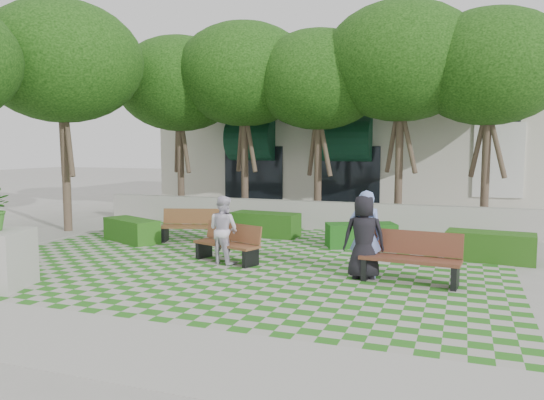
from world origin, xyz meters
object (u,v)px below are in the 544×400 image
at_px(person_dark, 364,237).
at_px(hedge_midleft, 265,224).
at_px(hedge_midright, 361,235).
at_px(bench_east, 411,258).
at_px(hedge_west, 132,230).
at_px(person_white, 223,230).
at_px(hedge_east, 490,247).
at_px(bench_mid, 228,244).
at_px(person_blue, 365,234).
at_px(bench_west, 193,226).

bearing_deg(person_dark, hedge_midleft, -61.84).
distance_m(hedge_midright, hedge_midleft, 3.13).
distance_m(bench_east, hedge_midright, 3.75).
bearing_deg(hedge_west, person_white, -24.19).
bearing_deg(hedge_east, bench_mid, -159.31).
height_order(bench_east, hedge_midright, bench_east).
distance_m(hedge_east, person_white, 6.29).
distance_m(bench_mid, person_dark, 3.33).
bearing_deg(bench_east, person_white, -178.78).
height_order(hedge_midright, hedge_west, hedge_west).
relative_size(hedge_west, person_dark, 1.07).
height_order(bench_east, person_white, person_white).
xyz_separation_m(hedge_midright, person_blue, (0.69, -3.29, 0.59)).
distance_m(hedge_midleft, person_blue, 5.53).
relative_size(person_dark, person_white, 1.10).
distance_m(bench_east, person_blue, 1.02).
bearing_deg(bench_west, hedge_east, -16.29).
bearing_deg(hedge_midright, bench_mid, -131.88).
bearing_deg(person_dark, person_white, -19.08).
relative_size(bench_mid, hedge_east, 0.91).
bearing_deg(person_dark, hedge_west, -29.45).
relative_size(bench_east, bench_west, 1.08).
bearing_deg(hedge_east, person_dark, -133.24).
xyz_separation_m(bench_mid, person_white, (-0.04, -0.18, 0.36)).
xyz_separation_m(hedge_east, person_dark, (-2.51, -2.67, 0.52)).
bearing_deg(hedge_west, bench_east, -13.93).
bearing_deg(person_blue, bench_mid, -16.97).
bearing_deg(hedge_midleft, person_white, -83.78).
relative_size(bench_mid, hedge_west, 0.97).
distance_m(bench_mid, bench_west, 2.94).
distance_m(bench_east, hedge_midleft, 6.23).
distance_m(hedge_midright, person_blue, 3.41).
height_order(hedge_midleft, person_blue, person_blue).
bearing_deg(person_blue, person_dark, 71.59).
xyz_separation_m(person_dark, person_white, (-3.30, 0.30, -0.08)).
bearing_deg(bench_mid, bench_west, 154.14).
height_order(bench_west, hedge_west, bench_west).
bearing_deg(person_white, hedge_midright, -113.02).
height_order(hedge_midright, person_white, person_white).
relative_size(bench_west, hedge_midleft, 0.91).
xyz_separation_m(bench_mid, hedge_midright, (2.58, 2.88, -0.11)).
bearing_deg(person_dark, person_blue, -112.36).
xyz_separation_m(bench_mid, person_blue, (3.28, -0.41, 0.48)).
height_order(hedge_midleft, hedge_west, hedge_midleft).
relative_size(bench_east, hedge_west, 1.07).
bearing_deg(bench_east, bench_west, 163.11).
bearing_deg(bench_mid, hedge_west, 177.67).
bearing_deg(hedge_east, hedge_midright, 167.57).
height_order(hedge_midright, hedge_midleft, hedge_midleft).
relative_size(person_blue, person_dark, 1.04).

